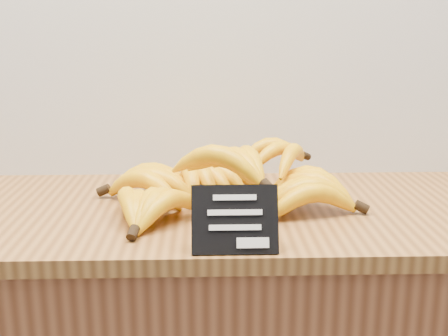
# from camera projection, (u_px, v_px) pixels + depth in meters

# --- Properties ---
(counter_top) EXTENTS (1.56, 0.54, 0.03)m
(counter_top) POSITION_uv_depth(u_px,v_px,m) (223.00, 212.00, 1.14)
(counter_top) COLOR #94612D
(counter_top) RESTS_ON counter
(chalkboard_sign) EXTENTS (0.14, 0.05, 0.11)m
(chalkboard_sign) POSITION_uv_depth(u_px,v_px,m) (235.00, 220.00, 0.89)
(chalkboard_sign) COLOR black
(chalkboard_sign) RESTS_ON counter_top
(banana_pile) EXTENTS (0.53, 0.40, 0.13)m
(banana_pile) POSITION_uv_depth(u_px,v_px,m) (217.00, 181.00, 1.13)
(banana_pile) COLOR #EFB309
(banana_pile) RESTS_ON counter_top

